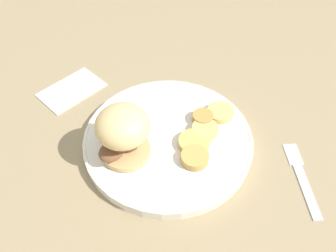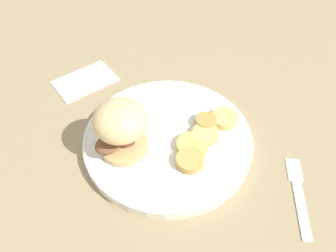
% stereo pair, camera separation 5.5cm
% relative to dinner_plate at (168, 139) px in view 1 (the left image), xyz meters
% --- Properties ---
extents(ground_plane, '(4.00, 4.00, 0.00)m').
position_rel_dinner_plate_xyz_m(ground_plane, '(0.00, 0.00, -0.01)').
color(ground_plane, '#937F5B').
extents(dinner_plate, '(0.30, 0.30, 0.02)m').
position_rel_dinner_plate_xyz_m(dinner_plate, '(0.00, 0.00, 0.00)').
color(dinner_plate, white).
rests_on(dinner_plate, ground_plane).
extents(sandwich, '(0.10, 0.09, 0.10)m').
position_rel_dinner_plate_xyz_m(sandwich, '(0.04, -0.07, 0.06)').
color(sandwich, tan).
rests_on(sandwich, dinner_plate).
extents(potato_round_0, '(0.05, 0.05, 0.01)m').
position_rel_dinner_plate_xyz_m(potato_round_0, '(-0.06, 0.09, 0.01)').
color(potato_round_0, '#DBB766').
rests_on(potato_round_0, dinner_plate).
extents(potato_round_1, '(0.04, 0.04, 0.01)m').
position_rel_dinner_plate_xyz_m(potato_round_1, '(-0.04, 0.06, 0.02)').
color(potato_round_1, '#BC8942').
rests_on(potato_round_1, dinner_plate).
extents(potato_round_2, '(0.05, 0.05, 0.01)m').
position_rel_dinner_plate_xyz_m(potato_round_2, '(0.05, 0.05, 0.02)').
color(potato_round_2, tan).
rests_on(potato_round_2, dinner_plate).
extents(potato_round_3, '(0.05, 0.05, 0.01)m').
position_rel_dinner_plate_xyz_m(potato_round_3, '(-0.01, 0.06, 0.02)').
color(potato_round_3, '#DBB766').
rests_on(potato_round_3, dinner_plate).
extents(potato_round_4, '(0.05, 0.05, 0.01)m').
position_rel_dinner_plate_xyz_m(potato_round_4, '(0.02, 0.05, 0.02)').
color(potato_round_4, tan).
rests_on(potato_round_4, dinner_plate).
extents(fork, '(0.15, 0.04, 0.00)m').
position_rel_dinner_plate_xyz_m(fork, '(0.06, 0.22, -0.01)').
color(fork, silver).
rests_on(fork, ground_plane).
extents(napkin, '(0.15, 0.14, 0.01)m').
position_rel_dinner_plate_xyz_m(napkin, '(-0.13, -0.21, -0.01)').
color(napkin, white).
rests_on(napkin, ground_plane).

